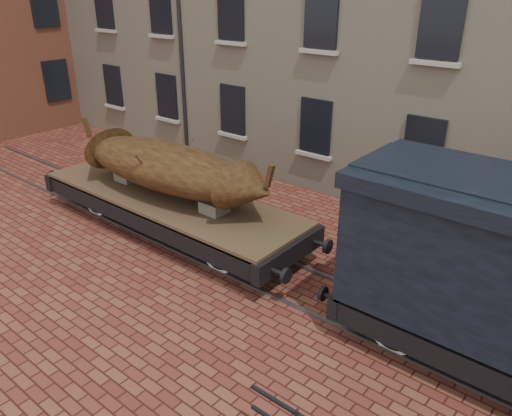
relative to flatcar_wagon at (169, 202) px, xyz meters
The scene contains 4 objects.
ground 4.02m from the flatcar_wagon, ahead, with size 90.00×90.00×0.00m, color #5B241C.
rail_track 4.02m from the flatcar_wagon, ahead, with size 30.00×1.52×0.06m.
flatcar_wagon is the anchor object (origin of this frame).
iron_boat 1.06m from the flatcar_wagon, ahead, with size 6.85×2.12×1.63m.
Camera 1 is at (5.78, -8.05, 6.38)m, focal length 35.00 mm.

